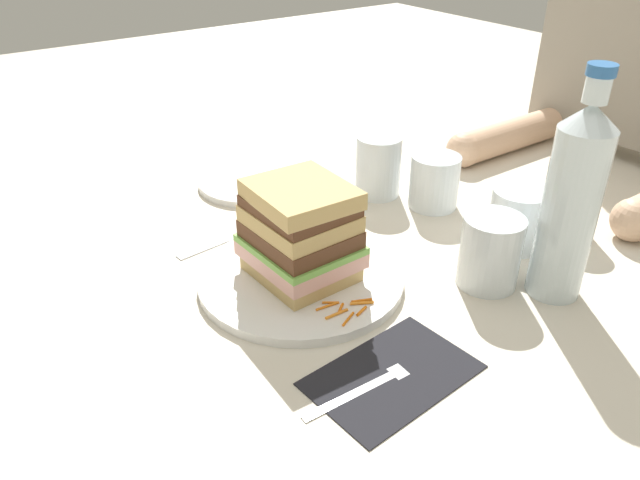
{
  "coord_description": "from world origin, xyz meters",
  "views": [
    {
      "loc": [
        0.56,
        -0.37,
        0.44
      ],
      "look_at": [
        0.02,
        0.02,
        0.05
      ],
      "focal_mm": 34.45,
      "sensor_mm": 36.0,
      "label": 1
    }
  ],
  "objects": [
    {
      "name": "carrot_shred_2",
      "position": [
        -0.06,
        -0.0,
        0.01
      ],
      "size": [
        0.01,
        0.02,
        0.0
      ],
      "primitive_type": "cylinder",
      "rotation": [
        0.0,
        1.57,
        2.04
      ],
      "color": "orange",
      "rests_on": "main_plate"
    },
    {
      "name": "carrot_shred_5",
      "position": [
        -0.09,
        -0.03,
        0.01
      ],
      "size": [
        0.02,
        0.02,
        0.0
      ],
      "primitive_type": "cylinder",
      "rotation": [
        0.0,
        1.57,
        5.5
      ],
      "color": "orange",
      "rests_on": "main_plate"
    },
    {
      "name": "juice_glass",
      "position": [
        0.15,
        0.18,
        0.04
      ],
      "size": [
        0.08,
        0.08,
        0.09
      ],
      "color": "white",
      "rests_on": "ground_plane"
    },
    {
      "name": "carrot_shred_10",
      "position": [
        0.11,
        0.01,
        0.01
      ],
      "size": [
        0.02,
        0.03,
        0.0
      ],
      "primitive_type": "cylinder",
      "rotation": [
        0.0,
        1.57,
        1.08
      ],
      "color": "orange",
      "rests_on": "main_plate"
    },
    {
      "name": "empty_tumbler_0",
      "position": [
        -0.04,
        0.28,
        0.04
      ],
      "size": [
        0.08,
        0.08,
        0.08
      ],
      "primitive_type": "cylinder",
      "color": "silver",
      "rests_on": "ground_plane"
    },
    {
      "name": "carrot_shred_13",
      "position": [
        0.11,
        -0.02,
        0.01
      ],
      "size": [
        0.01,
        0.02,
        0.0
      ],
      "primitive_type": "cylinder",
      "rotation": [
        0.0,
        1.57,
        2.22
      ],
      "color": "orange",
      "rests_on": "main_plate"
    },
    {
      "name": "carrot_shred_7",
      "position": [
        -0.1,
        -0.01,
        0.01
      ],
      "size": [
        0.03,
        0.02,
        0.0
      ],
      "primitive_type": "cylinder",
      "rotation": [
        0.0,
        1.57,
        5.7
      ],
      "color": "orange",
      "rests_on": "main_plate"
    },
    {
      "name": "carrot_shred_11",
      "position": [
        0.11,
        0.01,
        0.01
      ],
      "size": [
        0.01,
        0.02,
        0.0
      ],
      "primitive_type": "cylinder",
      "rotation": [
        0.0,
        1.57,
        1.17
      ],
      "color": "orange",
      "rests_on": "main_plate"
    },
    {
      "name": "carrot_shred_6",
      "position": [
        -0.06,
        -0.01,
        0.01
      ],
      "size": [
        0.01,
        0.02,
        0.0
      ],
      "primitive_type": "cylinder",
      "rotation": [
        0.0,
        1.57,
        5.2
      ],
      "color": "orange",
      "rests_on": "main_plate"
    },
    {
      "name": "carrot_shred_9",
      "position": [
        -0.05,
        -0.01,
        0.01
      ],
      "size": [
        0.03,
        0.02,
        0.0
      ],
      "primitive_type": "cylinder",
      "rotation": [
        0.0,
        1.57,
        5.81
      ],
      "color": "orange",
      "rests_on": "main_plate"
    },
    {
      "name": "main_plate",
      "position": [
        0.02,
        -0.01,
        0.01
      ],
      "size": [
        0.26,
        0.26,
        0.01
      ],
      "primitive_type": "cylinder",
      "color": "white",
      "rests_on": "ground_plane"
    },
    {
      "name": "water_bottle",
      "position": [
        0.22,
        0.23,
        0.13
      ],
      "size": [
        0.06,
        0.06,
        0.28
      ],
      "color": "silver",
      "rests_on": "ground_plane"
    },
    {
      "name": "carrot_shred_16",
      "position": [
        0.11,
        -0.03,
        0.01
      ],
      "size": [
        0.0,
        0.03,
        0.0
      ],
      "primitive_type": "cylinder",
      "rotation": [
        0.0,
        1.57,
        1.54
      ],
      "color": "orange",
      "rests_on": "main_plate"
    },
    {
      "name": "carrot_shred_14",
      "position": [
        0.09,
        -0.03,
        0.01
      ],
      "size": [
        0.01,
        0.03,
        0.0
      ],
      "primitive_type": "cylinder",
      "rotation": [
        0.0,
        1.57,
        1.46
      ],
      "color": "orange",
      "rests_on": "main_plate"
    },
    {
      "name": "knife",
      "position": [
        -0.14,
        -0.02,
        0.0
      ],
      "size": [
        0.04,
        0.2,
        0.0
      ],
      "color": "silver",
      "rests_on": "ground_plane"
    },
    {
      "name": "carrot_shred_3",
      "position": [
        -0.09,
        -0.03,
        0.01
      ],
      "size": [
        0.0,
        0.02,
        0.0
      ],
      "primitive_type": "cylinder",
      "rotation": [
        0.0,
        1.57,
        4.66
      ],
      "color": "orange",
      "rests_on": "main_plate"
    },
    {
      "name": "fork",
      "position": [
        0.21,
        -0.05,
        0.0
      ],
      "size": [
        0.02,
        0.17,
        0.0
      ],
      "color": "silver",
      "rests_on": "napkin_dark"
    },
    {
      "name": "carrot_shred_8",
      "position": [
        -0.07,
        -0.03,
        0.01
      ],
      "size": [
        0.02,
        0.01,
        0.0
      ],
      "primitive_type": "cylinder",
      "rotation": [
        0.0,
        1.57,
        0.23
      ],
      "color": "orange",
      "rests_on": "main_plate"
    },
    {
      "name": "napkin_dark",
      "position": [
        0.22,
        -0.03,
        0.0
      ],
      "size": [
        0.13,
        0.18,
        0.0
      ],
      "primitive_type": "cube",
      "rotation": [
        0.0,
        0.0,
        0.08
      ],
      "color": "black",
      "rests_on": "ground_plane"
    },
    {
      "name": "ground_plane",
      "position": [
        0.0,
        0.0,
        0.0
      ],
      "size": [
        3.0,
        3.0,
        0.0
      ],
      "primitive_type": "plane",
      "color": "beige"
    },
    {
      "name": "carrot_shred_17",
      "position": [
        0.13,
        -0.02,
        0.01
      ],
      "size": [
        0.01,
        0.03,
        0.0
      ],
      "primitive_type": "cylinder",
      "rotation": [
        0.0,
        1.57,
        2.03
      ],
      "color": "orange",
      "rests_on": "main_plate"
    },
    {
      "name": "empty_tumbler_2",
      "position": [
        -0.13,
        0.23,
        0.05
      ],
      "size": [
        0.07,
        0.07,
        0.1
      ],
      "primitive_type": "cylinder",
      "color": "silver",
      "rests_on": "ground_plane"
    },
    {
      "name": "empty_tumbler_3",
      "position": [
        0.13,
        0.38,
        0.04
      ],
      "size": [
        0.06,
        0.06,
        0.08
      ],
      "primitive_type": "cylinder",
      "color": "silver",
      "rests_on": "ground_plane"
    },
    {
      "name": "carrot_shred_12",
      "position": [
        0.12,
        -0.0,
        0.01
      ],
      "size": [
        0.01,
        0.02,
        0.0
      ],
      "primitive_type": "cylinder",
      "rotation": [
        0.0,
        1.57,
        5.06
      ],
      "color": "orange",
      "rests_on": "main_plate"
    },
    {
      "name": "carrot_shred_4",
      "position": [
        -0.08,
        0.0,
        0.01
      ],
      "size": [
        0.03,
        0.01,
        0.0
      ],
      "primitive_type": "cylinder",
      "rotation": [
        0.0,
        1.57,
        3.3
      ],
      "color": "orange",
      "rests_on": "main_plate"
    },
    {
      "name": "empty_tumbler_1",
      "position": [
        0.11,
        0.28,
        0.04
      ],
      "size": [
        0.08,
        0.08,
        0.08
      ],
      "primitive_type": "cylinder",
      "color": "silver",
      "rests_on": "ground_plane"
    },
    {
      "name": "sandwich",
      "position": [
        0.02,
        -0.01,
        0.07
      ],
      "size": [
        0.14,
        0.12,
        0.13
      ],
      "color": "tan",
      "rests_on": "main_plate"
    },
    {
      "name": "side_plate",
      "position": [
        -0.28,
        0.08,
        0.01
      ],
      "size": [
        0.18,
        0.18,
        0.01
      ],
      "primitive_type": "cylinder",
      "color": "white",
      "rests_on": "ground_plane"
    },
    {
      "name": "carrot_shred_15",
      "position": [
        0.09,
        -0.02,
        0.01
      ],
      "size": [
        0.01,
        0.02,
        0.0
      ],
      "primitive_type": "cylinder",
      "rotation": [
        0.0,
        1.57,
        0.97
      ],
      "color": "orange",
      "rests_on": "main_plate"
    },
    {
      "name": "carrot_shred_1",
      "position": [
        -0.08,
        -0.01,
        0.01
      ],
      "size": [
        0.03,
        0.02,
        0.0
      ],
      "primitive_type": "cylinder",
      "rotation": [
        0.0,
        1.57,
        3.77
      ],
      "color": "orange",
      "rests_on": "main_plate"
    },
    {
      "name": "carrot_shred_0",
      "position": [
        -0.07,
        0.01,
        0.01
      ],
      "size": [
        0.01,
        0.02,
        0.0
      ],
      "primitive_type": "cylinder",
      "rotation": [
        0.0,
        1.57,
        2.15
      ],
      "color": "orange",
      "rests_on": "main_plate"
    }
  ]
}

